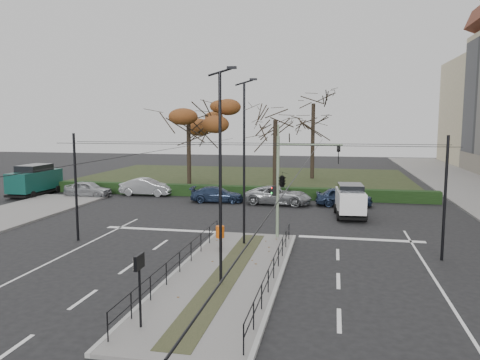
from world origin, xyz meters
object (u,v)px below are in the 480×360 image
(streetlamp_median_far, at_px, (244,161))
(bare_tree_center, at_px, (313,109))
(traffic_light, at_px, (284,179))
(white_van, at_px, (350,200))
(parked_car_second, at_px, (146,187))
(parked_car_first, at_px, (88,189))
(bare_tree_near, at_px, (275,125))
(streetlamp_median_near, at_px, (221,176))
(parked_car_fourth, at_px, (279,195))
(rust_tree, at_px, (188,114))
(green_van, at_px, (35,180))
(parked_car_fifth, at_px, (344,197))
(info_panel, at_px, (139,270))
(litter_bin, at_px, (220,232))
(parked_car_third, at_px, (217,194))

(streetlamp_median_far, xyz_separation_m, bare_tree_center, (2.15, 30.41, 3.48))
(traffic_light, bearing_deg, white_van, 61.45)
(parked_car_second, bearing_deg, streetlamp_median_far, -142.58)
(parked_car_first, height_order, bare_tree_near, bare_tree_near)
(streetlamp_median_near, relative_size, parked_car_first, 2.06)
(parked_car_first, relative_size, bare_tree_near, 0.47)
(traffic_light, xyz_separation_m, parked_car_fourth, (-1.57, 11.24, -2.72))
(bare_tree_center, xyz_separation_m, bare_tree_near, (-3.34, -7.97, -1.74))
(streetlamp_median_near, relative_size, rust_tree, 0.89)
(traffic_light, distance_m, streetlamp_median_near, 8.32)
(rust_tree, bearing_deg, parked_car_first, -124.71)
(traffic_light, bearing_deg, parked_car_first, 148.00)
(parked_car_first, bearing_deg, white_van, -99.75)
(parked_car_first, bearing_deg, parked_car_second, -67.22)
(rust_tree, distance_m, bare_tree_center, 14.62)
(green_van, bearing_deg, white_van, -8.96)
(bare_tree_near, relative_size, parked_car_fifth, 2.03)
(info_panel, distance_m, parked_car_fourth, 23.90)
(traffic_light, height_order, parked_car_second, traffic_light)
(streetlamp_median_near, relative_size, parked_car_fourth, 1.63)
(streetlamp_median_near, bearing_deg, parked_car_fourth, 89.82)
(bare_tree_near, bearing_deg, litter_bin, -89.72)
(parked_car_fourth, distance_m, white_van, 6.83)
(info_panel, bearing_deg, white_van, 70.27)
(parked_car_first, distance_m, green_van, 5.22)
(streetlamp_median_near, distance_m, streetlamp_median_far, 6.22)
(green_van, distance_m, bare_tree_center, 30.14)
(litter_bin, distance_m, parked_car_third, 14.65)
(bare_tree_near, bearing_deg, bare_tree_center, 67.22)
(info_panel, bearing_deg, streetlamp_median_far, 83.04)
(parked_car_fifth, bearing_deg, info_panel, 161.16)
(litter_bin, height_order, streetlamp_median_far, streetlamp_median_far)
(parked_car_third, xyz_separation_m, parked_car_fourth, (5.13, -0.02, 0.10))
(green_van, bearing_deg, rust_tree, 38.81)
(parked_car_first, xyz_separation_m, parked_car_fourth, (16.97, -0.35, 0.02))
(traffic_light, bearing_deg, info_panel, -104.19)
(traffic_light, relative_size, rust_tree, 0.59)
(rust_tree, bearing_deg, green_van, -141.19)
(parked_car_fourth, relative_size, rust_tree, 0.55)
(litter_bin, distance_m, bare_tree_near, 24.08)
(litter_bin, xyz_separation_m, streetlamp_median_far, (1.08, 1.03, 3.60))
(litter_bin, distance_m, parked_car_second, 19.63)
(parked_car_second, relative_size, bare_tree_near, 0.52)
(rust_tree, relative_size, bare_tree_near, 1.08)
(traffic_light, xyz_separation_m, streetlamp_median_far, (-1.87, -1.87, 1.11))
(streetlamp_median_far, distance_m, parked_car_fourth, 13.66)
(rust_tree, distance_m, parked_car_fifth, 19.48)
(white_van, relative_size, parked_car_fifth, 1.00)
(info_panel, relative_size, bare_tree_center, 0.21)
(streetlamp_median_near, height_order, rust_tree, rust_tree)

